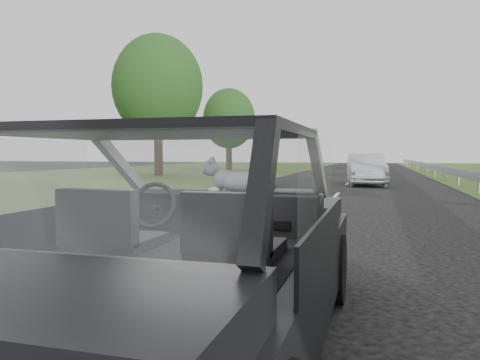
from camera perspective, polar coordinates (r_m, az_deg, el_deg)
The scene contains 10 objects.
ground at distance 3.29m, azimuth -6.45°, elevation -20.02°, with size 140.00×140.00×0.00m, color #353535.
subject_car at distance 3.08m, azimuth -6.53°, elevation -7.53°, with size 1.80×4.00×1.45m, color black.
dashboard at distance 3.64m, azimuth -2.73°, elevation -3.87°, with size 1.58×0.45×0.30m, color black.
driver_seat at distance 2.99m, azimuth -15.86°, elevation -4.97°, with size 0.50×0.72×0.42m, color black.
passenger_seat at distance 2.65m, azimuth -0.97°, elevation -5.86°, with size 0.50×0.72×0.42m, color black.
steering_wheel at distance 3.52m, azimuth -10.49°, elevation -3.02°, with size 0.36×0.36×0.04m, color black.
cat at distance 3.58m, azimuth 0.73°, elevation -0.11°, with size 0.62×0.19×0.28m, color gray.
other_car at distance 20.37m, azimuth 15.10°, elevation 1.29°, with size 1.60×4.05×1.33m, color silver.
tree_5 at distance 28.72m, azimuth -9.96°, elevation 8.72°, with size 5.41×5.41×8.19m, color #224B1D, non-canonical shape.
tree_6 at distance 38.22m, azimuth -1.35°, elevation 6.06°, with size 4.25×4.25×6.44m, color #224B1D, non-canonical shape.
Camera 1 is at (1.17, -2.79, 1.30)m, focal length 35.00 mm.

